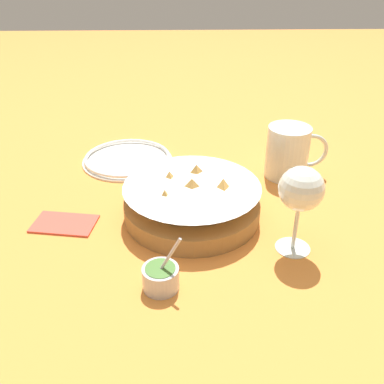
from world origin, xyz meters
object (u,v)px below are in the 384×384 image
object	(u,v)px
food_basket	(192,202)
sauce_cup	(161,277)
beer_mug	(288,154)
side_plate	(128,158)
wine_glass	(301,191)

from	to	relation	value
food_basket	sauce_cup	world-z (taller)	sauce_cup
beer_mug	side_plate	xyz separation A→B (m)	(-0.37, 0.08, -0.05)
food_basket	wine_glass	distance (m)	0.22
food_basket	sauce_cup	xyz separation A→B (m)	(-0.05, -0.20, -0.01)
food_basket	beer_mug	xyz separation A→B (m)	(0.22, 0.16, 0.02)
food_basket	side_plate	xyz separation A→B (m)	(-0.15, 0.24, -0.02)
side_plate	wine_glass	bearing A→B (deg)	-47.32
food_basket	side_plate	bearing A→B (deg)	121.54
food_basket	side_plate	world-z (taller)	food_basket
sauce_cup	side_plate	xyz separation A→B (m)	(-0.10, 0.44, -0.01)
wine_glass	side_plate	xyz separation A→B (m)	(-0.32, 0.35, -0.11)
sauce_cup	beer_mug	distance (m)	0.45
beer_mug	food_basket	bearing A→B (deg)	-143.28
food_basket	beer_mug	bearing A→B (deg)	36.72
wine_glass	beer_mug	world-z (taller)	wine_glass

